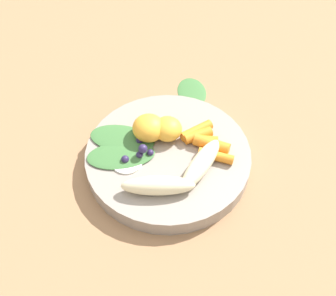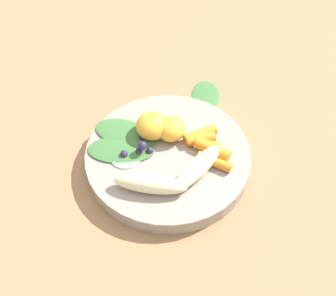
{
  "view_description": "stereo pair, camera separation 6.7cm",
  "coord_description": "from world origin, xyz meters",
  "px_view_note": "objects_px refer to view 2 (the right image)",
  "views": [
    {
      "loc": [
        -0.43,
        0.01,
        0.55
      ],
      "look_at": [
        0.0,
        0.0,
        0.04
      ],
      "focal_mm": 44.53,
      "sensor_mm": 36.0,
      "label": 1
    },
    {
      "loc": [
        -0.42,
        -0.06,
        0.55
      ],
      "look_at": [
        0.0,
        0.0,
        0.04
      ],
      "focal_mm": 44.53,
      "sensor_mm": 36.0,
      "label": 2
    }
  ],
  "objects_px": {
    "orange_segment_near": "(152,126)",
    "banana_peeled_left": "(197,168)",
    "bowl": "(168,158)",
    "banana_peeled_right": "(150,184)",
    "kale_leaf_stray": "(206,94)"
  },
  "relations": [
    {
      "from": "banana_peeled_left",
      "to": "banana_peeled_right",
      "type": "distance_m",
      "value": 0.08
    },
    {
      "from": "banana_peeled_left",
      "to": "bowl",
      "type": "bearing_deg",
      "value": 86.78
    },
    {
      "from": "bowl",
      "to": "kale_leaf_stray",
      "type": "relative_size",
      "value": 3.29
    },
    {
      "from": "banana_peeled_left",
      "to": "kale_leaf_stray",
      "type": "xyz_separation_m",
      "value": [
        0.21,
        -0.0,
        -0.04
      ]
    },
    {
      "from": "banana_peeled_right",
      "to": "orange_segment_near",
      "type": "relative_size",
      "value": 2.06
    },
    {
      "from": "orange_segment_near",
      "to": "banana_peeled_left",
      "type": "bearing_deg",
      "value": -131.68
    },
    {
      "from": "banana_peeled_right",
      "to": "kale_leaf_stray",
      "type": "relative_size",
      "value": 1.35
    },
    {
      "from": "banana_peeled_left",
      "to": "orange_segment_near",
      "type": "relative_size",
      "value": 2.06
    },
    {
      "from": "bowl",
      "to": "banana_peeled_left",
      "type": "relative_size",
      "value": 2.44
    },
    {
      "from": "bowl",
      "to": "orange_segment_near",
      "type": "bearing_deg",
      "value": 41.26
    },
    {
      "from": "bowl",
      "to": "orange_segment_near",
      "type": "height_order",
      "value": "orange_segment_near"
    },
    {
      "from": "bowl",
      "to": "banana_peeled_left",
      "type": "xyz_separation_m",
      "value": [
        -0.04,
        -0.05,
        0.03
      ]
    },
    {
      "from": "orange_segment_near",
      "to": "bowl",
      "type": "bearing_deg",
      "value": -138.74
    },
    {
      "from": "banana_peeled_right",
      "to": "orange_segment_near",
      "type": "height_order",
      "value": "orange_segment_near"
    },
    {
      "from": "banana_peeled_left",
      "to": "orange_segment_near",
      "type": "distance_m",
      "value": 0.11
    }
  ]
}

